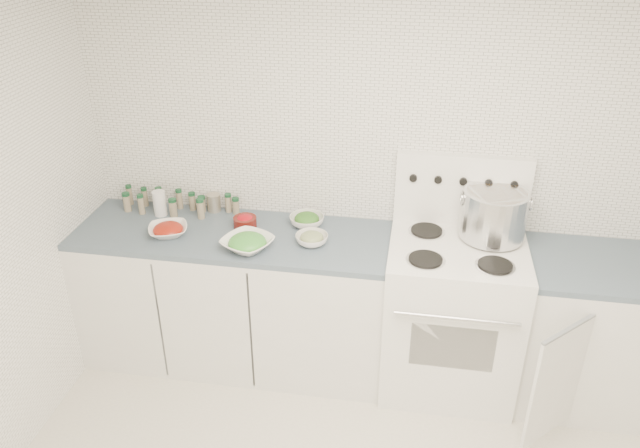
{
  "coord_description": "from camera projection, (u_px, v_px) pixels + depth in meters",
  "views": [
    {
      "loc": [
        0.22,
        -1.86,
        2.67
      ],
      "look_at": [
        -0.29,
        1.14,
        1.03
      ],
      "focal_mm": 35.0,
      "sensor_mm": 36.0,
      "label": 1
    }
  ],
  "objects": [
    {
      "name": "room_walls",
      "position": [
        348.0,
        251.0,
        2.18
      ],
      "size": [
        3.54,
        3.04,
        2.52
      ],
      "color": "white",
      "rests_on": "ground"
    },
    {
      "name": "bowl_snowpea",
      "position": [
        247.0,
        243.0,
        3.46
      ],
      "size": [
        0.36,
        0.36,
        0.09
      ],
      "color": "white",
      "rests_on": "counter_left"
    },
    {
      "name": "bowl_zucchini",
      "position": [
        312.0,
        239.0,
        3.52
      ],
      "size": [
        0.2,
        0.2,
        0.07
      ],
      "color": "white",
      "rests_on": "counter_left"
    },
    {
      "name": "counter_left",
      "position": [
        236.0,
        296.0,
        3.86
      ],
      "size": [
        1.85,
        0.62,
        0.9
      ],
      "color": "white",
      "rests_on": "ground"
    },
    {
      "name": "tin_can",
      "position": [
        214.0,
        203.0,
        3.87
      ],
      "size": [
        0.11,
        0.11,
        0.11
      ],
      "primitive_type": "cylinder",
      "rotation": [
        0.0,
        0.0,
        -0.35
      ],
      "color": "#AEA493",
      "rests_on": "counter_left"
    },
    {
      "name": "bowl_pepper",
      "position": [
        245.0,
        222.0,
        3.68
      ],
      "size": [
        0.14,
        0.14,
        0.08
      ],
      "color": "#55130E",
      "rests_on": "counter_left"
    },
    {
      "name": "counter_right",
      "position": [
        597.0,
        333.0,
        3.54
      ],
      "size": [
        0.89,
        0.91,
        0.9
      ],
      "color": "white",
      "rests_on": "ground"
    },
    {
      "name": "bowl_broccoli",
      "position": [
        307.0,
        220.0,
        3.71
      ],
      "size": [
        0.21,
        0.21,
        0.08
      ],
      "color": "white",
      "rests_on": "counter_left"
    },
    {
      "name": "bowl_tomato",
      "position": [
        168.0,
        230.0,
        3.61
      ],
      "size": [
        0.29,
        0.29,
        0.07
      ],
      "color": "white",
      "rests_on": "counter_left"
    },
    {
      "name": "salt_canister",
      "position": [
        160.0,
        203.0,
        3.81
      ],
      "size": [
        0.09,
        0.09,
        0.16
      ],
      "primitive_type": "cylinder",
      "rotation": [
        0.0,
        0.0,
        0.14
      ],
      "color": "white",
      "rests_on": "counter_left"
    },
    {
      "name": "stock_pot",
      "position": [
        494.0,
        212.0,
        3.45
      ],
      "size": [
        0.38,
        0.36,
        0.27
      ],
      "rotation": [
        0.0,
        0.0,
        0.26
      ],
      "color": "silver",
      "rests_on": "stove"
    },
    {
      "name": "stove",
      "position": [
        451.0,
        312.0,
        3.64
      ],
      "size": [
        0.76,
        0.7,
        1.36
      ],
      "color": "white",
      "rests_on": "ground"
    },
    {
      "name": "spice_cluster",
      "position": [
        176.0,
        202.0,
        3.86
      ],
      "size": [
        0.74,
        0.16,
        0.13
      ],
      "color": "gray",
      "rests_on": "counter_left"
    }
  ]
}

